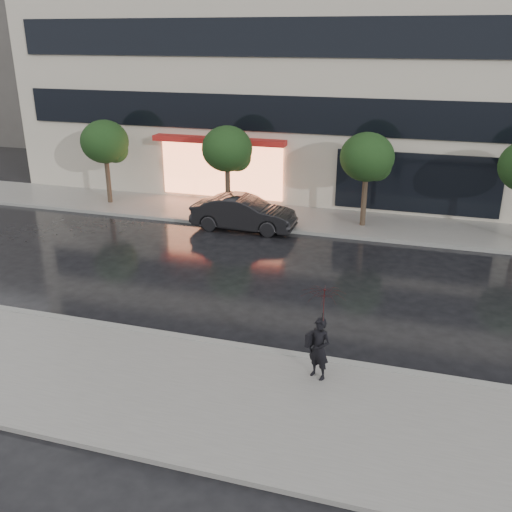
% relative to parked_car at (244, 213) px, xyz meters
% --- Properties ---
extents(ground, '(120.00, 120.00, 0.00)m').
position_rel_parked_car_xyz_m(ground, '(1.70, -8.30, -0.71)').
color(ground, black).
rests_on(ground, ground).
extents(sidewalk_near, '(60.00, 4.50, 0.12)m').
position_rel_parked_car_xyz_m(sidewalk_near, '(1.70, -11.55, -0.65)').
color(sidewalk_near, slate).
rests_on(sidewalk_near, ground).
extents(sidewalk_far, '(60.00, 3.50, 0.12)m').
position_rel_parked_car_xyz_m(sidewalk_far, '(1.70, 1.95, -0.65)').
color(sidewalk_far, slate).
rests_on(sidewalk_far, ground).
extents(curb_near, '(60.00, 0.25, 0.14)m').
position_rel_parked_car_xyz_m(curb_near, '(1.70, -9.30, -0.64)').
color(curb_near, gray).
rests_on(curb_near, ground).
extents(curb_far, '(60.00, 0.25, 0.14)m').
position_rel_parked_car_xyz_m(curb_far, '(1.70, 0.20, -0.64)').
color(curb_far, gray).
rests_on(curb_far, ground).
extents(office_building, '(30.00, 12.76, 18.00)m').
position_rel_parked_car_xyz_m(office_building, '(1.70, 9.67, 8.29)').
color(office_building, '#B9B09C').
rests_on(office_building, ground).
extents(tree_far_west, '(2.20, 2.20, 3.99)m').
position_rel_parked_car_xyz_m(tree_far_west, '(-7.23, 1.73, 2.21)').
color(tree_far_west, '#33261C').
rests_on(tree_far_west, ground).
extents(tree_mid_west, '(2.20, 2.20, 3.99)m').
position_rel_parked_car_xyz_m(tree_mid_west, '(-1.23, 1.73, 2.21)').
color(tree_mid_west, '#33261C').
rests_on(tree_mid_west, ground).
extents(tree_mid_east, '(2.20, 2.20, 3.99)m').
position_rel_parked_car_xyz_m(tree_mid_east, '(4.77, 1.73, 2.21)').
color(tree_mid_east, '#33261C').
rests_on(tree_mid_east, ground).
extents(parked_car, '(4.31, 1.51, 1.42)m').
position_rel_parked_car_xyz_m(parked_car, '(0.00, 0.00, 0.00)').
color(parked_car, black).
rests_on(parked_car, ground).
extents(pedestrian_with_umbrella, '(1.37, 1.38, 2.31)m').
position_rel_parked_car_xyz_m(pedestrian_with_umbrella, '(5.20, -10.14, 0.99)').
color(pedestrian_with_umbrella, black).
rests_on(pedestrian_with_umbrella, sidewalk_near).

